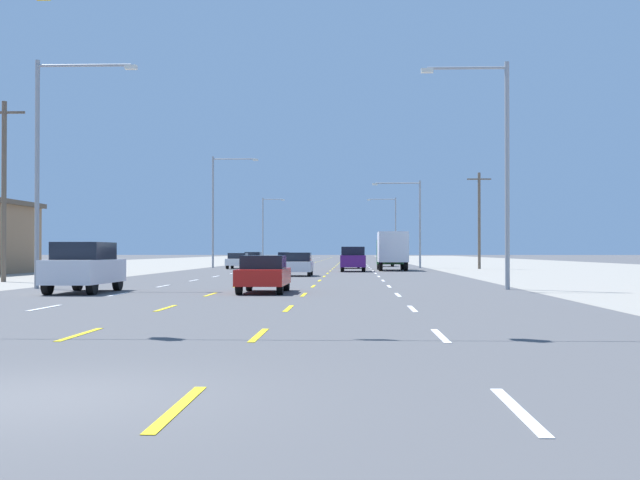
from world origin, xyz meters
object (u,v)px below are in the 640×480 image
(sedan_far_left_farther, at_px, (238,261))
(sedan_inner_right_farthest, at_px, (350,260))
(sedan_far_left_distant_c, at_px, (284,257))
(streetlight_right_row_0, at_px, (499,158))
(hatchback_far_right_distant_b, at_px, (385,259))
(streetlight_right_row_2, at_px, (393,224))
(hatchback_far_left_distant_a, at_px, (253,259))
(suv_inner_right_midfar, at_px, (353,259))
(streetlight_right_row_1, at_px, (414,216))
(sedan_center_turn_near, at_px, (264,273))
(streetlight_left_row_0, at_px, (48,155))
(hatchback_center_turn_mid, at_px, (299,264))
(box_truck_far_right_far, at_px, (392,249))
(streetlight_left_row_2, at_px, (265,225))
(suv_far_left_nearest, at_px, (84,267))
(streetlight_left_row_1, at_px, (217,203))

(sedan_far_left_farther, height_order, sedan_inner_right_farthest, same)
(sedan_far_left_distant_c, xyz_separation_m, streetlight_right_row_0, (17.00, -95.00, 4.82))
(hatchback_far_right_distant_b, bearing_deg, streetlight_right_row_2, 86.12)
(sedan_inner_right_farthest, height_order, hatchback_far_left_distant_a, hatchback_far_left_distant_a)
(suv_inner_right_midfar, bearing_deg, streetlight_right_row_1, 68.09)
(hatchback_far_right_distant_b, distance_m, streetlight_right_row_0, 53.43)
(sedan_center_turn_near, height_order, streetlight_left_row_0, streetlight_left_row_0)
(hatchback_center_turn_mid, distance_m, box_truck_far_right_far, 17.59)
(hatchback_far_left_distant_a, bearing_deg, suv_inner_right_midfar, -63.08)
(sedan_far_left_distant_c, xyz_separation_m, streetlight_right_row_2, (16.89, -3.21, 4.96))
(hatchback_center_turn_mid, xyz_separation_m, sedan_far_left_farther, (-7.08, 22.45, -0.03))
(streetlight_right_row_1, distance_m, streetlight_right_row_2, 45.90)
(sedan_inner_right_farthest, bearing_deg, hatchback_far_left_distant_a, 141.05)
(suv_inner_right_midfar, distance_m, sedan_far_left_distant_c, 64.85)
(suv_inner_right_midfar, relative_size, hatchback_far_left_distant_a, 1.26)
(streetlight_left_row_0, relative_size, streetlight_right_row_0, 1.03)
(hatchback_center_turn_mid, bearing_deg, streetlight_left_row_2, 97.73)
(sedan_center_turn_near, distance_m, streetlight_left_row_0, 11.44)
(suv_far_left_nearest, relative_size, box_truck_far_right_far, 0.68)
(sedan_inner_right_farthest, xyz_separation_m, streetlight_right_row_2, (6.32, 48.41, 4.96))
(hatchback_center_turn_mid, distance_m, sedan_far_left_farther, 23.54)
(streetlight_right_row_0, height_order, streetlight_left_row_2, streetlight_left_row_2)
(streetlight_left_row_1, height_order, streetlight_right_row_2, streetlight_left_row_1)
(hatchback_far_left_distant_a, xyz_separation_m, streetlight_left_row_2, (-3.00, 40.16, 4.82))
(streetlight_right_row_2, bearing_deg, hatchback_far_left_distant_a, -112.37)
(hatchback_far_left_distant_a, xyz_separation_m, streetlight_right_row_2, (16.52, 40.16, 4.93))
(suv_far_left_nearest, distance_m, sedan_inner_right_farthest, 47.91)
(sedan_inner_right_farthest, bearing_deg, streetlight_right_row_0, -81.58)
(box_truck_far_right_far, xyz_separation_m, streetlight_left_row_0, (-16.60, -35.00, 3.96))
(suv_inner_right_midfar, bearing_deg, streetlight_left_row_0, -113.18)
(streetlight_left_row_1, bearing_deg, streetlight_right_row_0, -66.98)
(sedan_far_left_farther, height_order, streetlight_left_row_2, streetlight_left_row_2)
(streetlight_left_row_2, bearing_deg, streetlight_right_row_2, -0.00)
(suv_far_left_nearest, relative_size, streetlight_left_row_0, 0.49)
(hatchback_center_turn_mid, relative_size, streetlight_right_row_2, 0.40)
(sedan_center_turn_near, xyz_separation_m, streetlight_right_row_1, (9.49, 49.05, 4.32))
(sedan_far_left_distant_c, distance_m, streetlight_left_row_1, 49.48)
(suv_far_left_nearest, xyz_separation_m, hatchback_far_left_distant_a, (0.11, 55.03, -0.24))
(hatchback_far_left_distant_a, bearing_deg, streetlight_left_row_1, -116.61)
(hatchback_far_right_distant_b, relative_size, streetlight_left_row_1, 0.36)
(hatchback_far_left_distant_a, bearing_deg, sedan_center_turn_near, -82.79)
(streetlight_left_row_2, bearing_deg, sedan_far_left_distant_c, 50.61)
(sedan_far_left_farther, bearing_deg, streetlight_right_row_0, -67.84)
(sedan_center_turn_near, bearing_deg, sedan_far_left_farther, 99.10)
(hatchback_far_left_distant_a, distance_m, streetlight_left_row_2, 40.56)
(sedan_inner_right_farthest, bearing_deg, suv_far_left_nearest, -102.44)
(streetlight_left_row_0, bearing_deg, box_truck_far_right_far, 64.62)
(hatchback_far_right_distant_b, xyz_separation_m, streetlight_right_row_1, (2.51, -7.25, 4.29))
(hatchback_far_left_distant_a, height_order, streetlight_left_row_0, streetlight_left_row_0)
(box_truck_far_right_far, bearing_deg, streetlight_right_row_1, 76.25)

